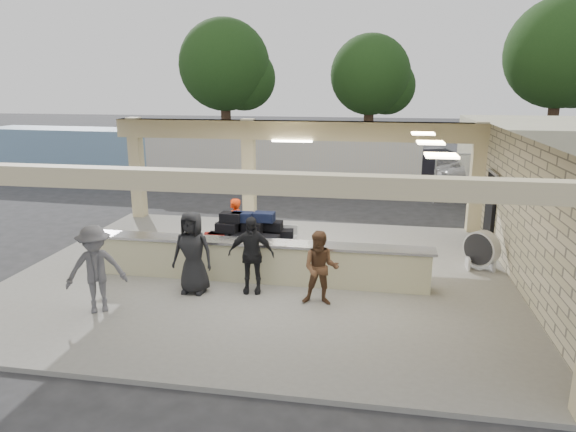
% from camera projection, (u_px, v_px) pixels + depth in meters
% --- Properties ---
extents(ground, '(120.00, 120.00, 0.00)m').
position_uv_depth(ground, '(262.00, 276.00, 12.82)').
color(ground, '#29292C').
rests_on(ground, ground).
extents(pavilion, '(12.01, 10.00, 3.55)m').
position_uv_depth(pavilion, '(276.00, 218.00, 13.08)').
color(pavilion, slate).
rests_on(pavilion, ground).
extents(baggage_counter, '(8.20, 0.58, 0.98)m').
position_uv_depth(baggage_counter, '(257.00, 261.00, 12.20)').
color(baggage_counter, '#C1BB90').
rests_on(baggage_counter, pavilion).
extents(luggage_cart, '(2.32, 1.44, 1.35)m').
position_uv_depth(luggage_cart, '(248.00, 234.00, 13.38)').
color(luggage_cart, silver).
rests_on(luggage_cart, pavilion).
extents(drum_fan, '(0.86, 0.84, 1.00)m').
position_uv_depth(drum_fan, '(482.00, 249.00, 12.92)').
color(drum_fan, silver).
rests_on(drum_fan, pavilion).
extents(baggage_handler, '(0.45, 0.64, 1.59)m').
position_uv_depth(baggage_handler, '(234.00, 227.00, 13.93)').
color(baggage_handler, red).
rests_on(baggage_handler, pavilion).
extents(passenger_a, '(0.79, 0.36, 1.61)m').
position_uv_depth(passenger_a, '(321.00, 268.00, 10.81)').
color(passenger_a, brown).
rests_on(passenger_a, pavilion).
extents(passenger_b, '(1.07, 0.49, 1.76)m').
position_uv_depth(passenger_b, '(251.00, 255.00, 11.43)').
color(passenger_b, black).
rests_on(passenger_b, pavilion).
extents(passenger_c, '(1.24, 0.95, 1.84)m').
position_uv_depth(passenger_c, '(96.00, 269.00, 10.44)').
color(passenger_c, '#54545A').
rests_on(passenger_c, pavilion).
extents(passenger_d, '(0.93, 0.41, 1.88)m').
position_uv_depth(passenger_d, '(193.00, 252.00, 11.41)').
color(passenger_d, black).
rests_on(passenger_d, pavilion).
extents(car_white_a, '(4.95, 3.12, 1.31)m').
position_uv_depth(car_white_a, '(490.00, 174.00, 23.18)').
color(car_white_a, silver).
rests_on(car_white_a, ground).
extents(car_dark, '(4.34, 4.30, 1.51)m').
position_uv_depth(car_dark, '(436.00, 165.00, 25.21)').
color(car_dark, black).
rests_on(car_dark, ground).
extents(container_white, '(12.39, 3.14, 2.66)m').
position_uv_depth(container_white, '(282.00, 159.00, 23.30)').
color(container_white, '#BABBB6').
rests_on(container_white, ground).
extents(container_blue, '(9.68, 2.75, 2.49)m').
position_uv_depth(container_blue, '(83.00, 154.00, 25.45)').
color(container_blue, '#6586A1').
rests_on(container_blue, ground).
extents(tree_left, '(6.60, 6.30, 9.00)m').
position_uv_depth(tree_left, '(230.00, 69.00, 35.70)').
color(tree_left, '#382619').
rests_on(tree_left, ground).
extents(tree_mid, '(6.00, 5.60, 8.00)m').
position_uv_depth(tree_mid, '(375.00, 78.00, 36.11)').
color(tree_mid, '#382619').
rests_on(tree_mid, ground).
extents(tree_right, '(7.20, 7.00, 10.00)m').
position_uv_depth(tree_right, '(565.00, 58.00, 32.85)').
color(tree_right, '#382619').
rests_on(tree_right, ground).
extents(adjacent_building, '(6.00, 8.00, 3.20)m').
position_uv_depth(adjacent_building, '(550.00, 163.00, 20.37)').
color(adjacent_building, beige).
rests_on(adjacent_building, ground).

